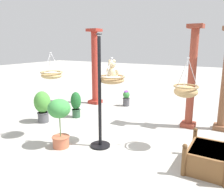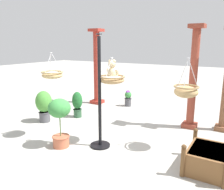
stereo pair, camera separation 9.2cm
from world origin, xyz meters
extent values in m
plane|color=#ADAAA3|center=(0.00, 0.00, 0.00)|extent=(40.00, 40.00, 0.00)
cylinder|color=black|center=(-0.23, -0.13, 1.18)|extent=(0.07, 0.07, 2.37)
cylinder|color=black|center=(-0.23, -0.13, 0.02)|extent=(0.44, 0.44, 0.04)
torus|color=black|center=(-0.23, -0.13, 2.41)|extent=(0.12, 0.12, 0.02)
ellipsoid|color=#A37F51|center=(-0.08, 0.12, 1.46)|extent=(0.54, 0.54, 0.16)
torus|color=olive|center=(-0.08, 0.12, 1.54)|extent=(0.56, 0.56, 0.04)
ellipsoid|color=silver|center=(-0.08, 0.12, 1.48)|extent=(0.47, 0.47, 0.13)
cylinder|color=#B7B7BC|center=(0.03, 0.18, 1.74)|extent=(0.23, 0.14, 0.41)
cylinder|color=#B7B7BC|center=(-0.19, 0.18, 1.74)|extent=(0.23, 0.14, 0.41)
cylinder|color=#B7B7BC|center=(-0.08, 0.00, 1.74)|extent=(0.01, 0.26, 0.41)
torus|color=#B7B7BC|center=(-0.08, 0.12, 1.94)|extent=(0.06, 0.06, 0.01)
ellipsoid|color=#D1B789|center=(-0.08, 0.13, 1.61)|extent=(0.21, 0.18, 0.25)
sphere|color=#D1B789|center=(-0.08, 0.13, 1.80)|extent=(0.16, 0.16, 0.16)
ellipsoid|color=beige|center=(-0.08, 0.19, 1.79)|extent=(0.07, 0.06, 0.05)
sphere|color=black|center=(-0.08, 0.21, 1.79)|extent=(0.02, 0.02, 0.02)
sphere|color=#D1B789|center=(-0.14, 0.13, 1.86)|extent=(0.06, 0.06, 0.06)
sphere|color=#D1B789|center=(-0.02, 0.13, 1.86)|extent=(0.06, 0.06, 0.06)
ellipsoid|color=#D1B789|center=(-0.19, 0.16, 1.64)|extent=(0.07, 0.12, 0.16)
ellipsoid|color=#D1B789|center=(0.03, 0.16, 1.64)|extent=(0.07, 0.12, 0.16)
ellipsoid|color=#D1B789|center=(-0.14, 0.22, 1.52)|extent=(0.08, 0.14, 0.08)
ellipsoid|color=#D1B789|center=(-0.02, 0.22, 1.52)|extent=(0.08, 0.14, 0.08)
ellipsoid|color=tan|center=(-1.44, -0.27, 1.52)|extent=(0.48, 0.48, 0.16)
torus|color=tan|center=(-1.44, -0.27, 1.59)|extent=(0.50, 0.50, 0.04)
ellipsoid|color=silver|center=(-1.44, -0.27, 1.54)|extent=(0.42, 0.42, 0.13)
cylinder|color=#B7B7BC|center=(-1.34, -0.22, 1.81)|extent=(0.21, 0.13, 0.45)
cylinder|color=#B7B7BC|center=(-1.53, -0.22, 1.81)|extent=(0.21, 0.13, 0.45)
cylinder|color=#B7B7BC|center=(-1.44, -0.38, 1.81)|extent=(0.01, 0.23, 0.45)
torus|color=#B7B7BC|center=(-1.44, -0.27, 2.03)|extent=(0.06, 0.06, 0.01)
ellipsoid|color=tan|center=(1.37, 0.62, 1.27)|extent=(0.48, 0.48, 0.24)
torus|color=#97794E|center=(1.37, 0.62, 1.38)|extent=(0.50, 0.50, 0.04)
cylinder|color=#B7B7BC|center=(1.47, 0.68, 1.66)|extent=(0.21, 0.13, 0.57)
cylinder|color=#B7B7BC|center=(1.28, 0.68, 1.66)|extent=(0.21, 0.13, 0.57)
cylinder|color=#B7B7BC|center=(1.37, 0.51, 1.66)|extent=(0.01, 0.23, 0.57)
torus|color=#B7B7BC|center=(1.37, 0.62, 1.95)|extent=(0.06, 0.06, 0.01)
cylinder|color=brown|center=(1.19, 2.10, 1.30)|extent=(0.20, 0.20, 2.60)
cube|color=brown|center=(1.19, 2.10, 0.06)|extent=(0.36, 0.36, 0.12)
cube|color=brown|center=(1.19, 2.10, 2.65)|extent=(0.38, 0.38, 0.10)
cube|color=brown|center=(1.98, 2.32, 0.06)|extent=(0.36, 0.36, 0.12)
cylinder|color=#9E2D23|center=(-2.44, 2.94, 1.32)|extent=(0.23, 0.23, 2.65)
cube|color=#9E2D23|center=(-2.44, 2.94, 0.06)|extent=(0.42, 0.42, 0.12)
cube|color=#9E2D23|center=(-2.44, 2.94, 2.70)|extent=(0.44, 0.44, 0.10)
cube|color=brown|center=(1.97, 0.05, 0.20)|extent=(0.67, 0.88, 0.41)
cube|color=#382819|center=(1.97, 0.05, 0.38)|extent=(0.59, 0.78, 0.06)
cylinder|color=brown|center=(1.64, 0.49, 0.25)|extent=(0.08, 0.08, 0.51)
cylinder|color=brown|center=(1.63, -0.38, 0.25)|extent=(0.08, 0.08, 0.51)
sphere|color=brown|center=(1.64, 0.49, 0.54)|extent=(0.09, 0.09, 0.09)
sphere|color=brown|center=(1.63, -0.38, 0.54)|extent=(0.09, 0.09, 0.09)
cylinder|color=#4C4C51|center=(-2.53, 0.39, 0.15)|extent=(0.30, 0.30, 0.29)
torus|color=#444449|center=(-2.53, 0.39, 0.28)|extent=(0.34, 0.34, 0.03)
cylinder|color=#382819|center=(-2.53, 0.39, 0.28)|extent=(0.27, 0.27, 0.03)
ellipsoid|color=#478E38|center=(-2.53, 0.39, 0.60)|extent=(0.46, 0.46, 0.62)
cylinder|color=#2D5638|center=(-1.98, 1.22, 0.13)|extent=(0.24, 0.24, 0.26)
torus|color=#294E32|center=(-1.98, 1.22, 0.25)|extent=(0.27, 0.27, 0.03)
cylinder|color=#382819|center=(-1.98, 1.22, 0.24)|extent=(0.21, 0.21, 0.03)
ellipsoid|color=#1E5B28|center=(-1.98, 1.22, 0.53)|extent=(0.31, 0.31, 0.54)
cylinder|color=#BC6042|center=(-0.96, -0.59, 0.12)|extent=(0.35, 0.35, 0.25)
torus|color=#A9573B|center=(-0.96, -0.59, 0.24)|extent=(0.39, 0.39, 0.03)
cylinder|color=#382819|center=(-0.96, -0.59, 0.23)|extent=(0.31, 0.31, 0.03)
cylinder|color=#4C6B38|center=(-0.96, -0.59, 0.47)|extent=(0.02, 0.02, 0.44)
ellipsoid|color=#38843D|center=(-0.96, -0.59, 0.88)|extent=(0.48, 0.48, 0.41)
cylinder|color=#4C4C51|center=(-1.23, 3.17, 0.15)|extent=(0.24, 0.24, 0.29)
torus|color=#444449|center=(-1.23, 3.17, 0.28)|extent=(0.27, 0.27, 0.03)
cylinder|color=#382819|center=(-1.23, 3.17, 0.28)|extent=(0.21, 0.21, 0.03)
ellipsoid|color=#38843D|center=(-1.23, 3.17, 0.42)|extent=(0.24, 0.24, 0.25)
sphere|color=purple|center=(-1.18, 3.17, 0.53)|extent=(0.07, 0.07, 0.07)
sphere|color=purple|center=(-1.24, 3.20, 0.54)|extent=(0.09, 0.09, 0.09)
sphere|color=purple|center=(-1.29, 3.16, 0.55)|extent=(0.05, 0.05, 0.05)
sphere|color=purple|center=(-1.24, 3.14, 0.52)|extent=(0.09, 0.09, 0.09)
camera|label=1|loc=(2.33, -4.05, 2.22)|focal=36.47mm
camera|label=2|loc=(2.41, -4.00, 2.22)|focal=36.47mm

